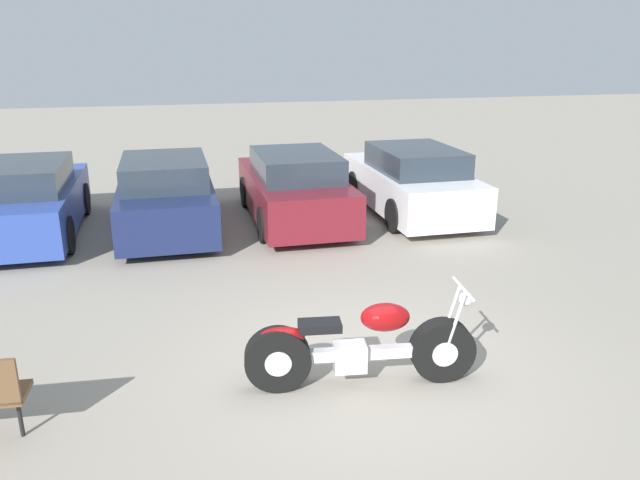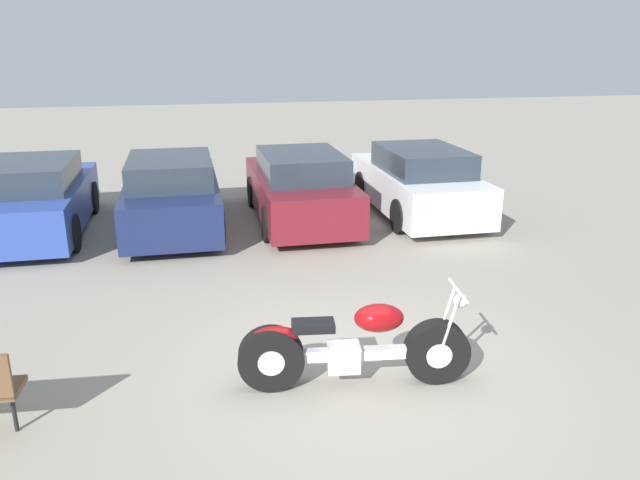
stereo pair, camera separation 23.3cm
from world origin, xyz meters
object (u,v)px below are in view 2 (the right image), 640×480
object	(u,v)px
parked_car_navy	(172,195)
parked_car_white	(418,183)
parked_car_maroon	(300,188)
motorcycle	(353,348)
parked_car_blue	(35,199)

from	to	relation	value
parked_car_navy	parked_car_white	bearing A→B (deg)	-0.07
parked_car_maroon	parked_car_white	world-z (taller)	same
parked_car_navy	motorcycle	bearing A→B (deg)	-73.17
motorcycle	parked_car_navy	bearing A→B (deg)	106.83
parked_car_maroon	parked_car_white	xyz separation A→B (m)	(2.48, -0.01, 0.00)
parked_car_navy	parked_car_white	size ratio (longest dim) A/B	1.00
parked_car_blue	parked_car_maroon	world-z (taller)	same
parked_car_blue	parked_car_white	xyz separation A→B (m)	(7.44, -0.16, 0.00)
parked_car_blue	parked_car_white	world-z (taller)	same
motorcycle	parked_car_blue	xyz separation A→B (m)	(-4.38, 6.43, 0.23)
parked_car_maroon	parked_car_blue	bearing A→B (deg)	178.18
motorcycle	parked_car_maroon	world-z (taller)	parked_car_maroon
motorcycle	parked_car_maroon	xyz separation A→B (m)	(0.58, 6.28, 0.23)
parked_car_maroon	parked_car_white	distance (m)	2.48
parked_car_navy	parked_car_white	xyz separation A→B (m)	(4.96, -0.01, 0.00)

